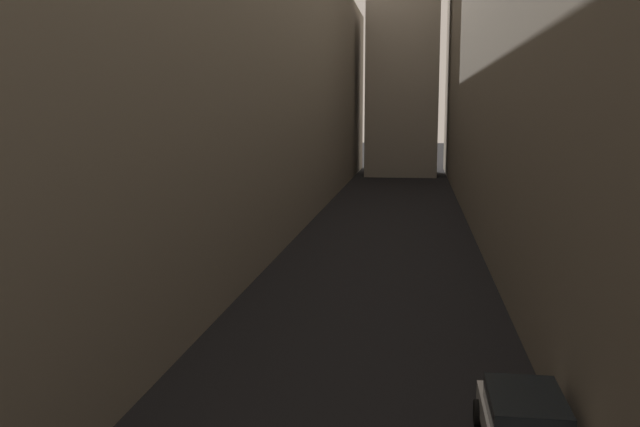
% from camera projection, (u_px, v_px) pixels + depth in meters
% --- Properties ---
extents(ground_plane, '(264.00, 264.00, 0.00)m').
position_uv_depth(ground_plane, '(382.00, 249.00, 39.00)').
color(ground_plane, black).
extents(building_block_left, '(11.10, 108.00, 20.12)m').
position_uv_depth(building_block_left, '(200.00, 72.00, 40.98)').
color(building_block_left, gray).
rests_on(building_block_left, ground).
extents(building_block_right, '(15.10, 108.00, 24.65)m').
position_uv_depth(building_block_right, '(627.00, 26.00, 37.34)').
color(building_block_right, '#756B5B').
rests_on(building_block_right, ground).
extents(parked_car_right_far, '(2.02, 4.58, 1.46)m').
position_uv_depth(parked_car_right_far, '(526.00, 425.00, 15.45)').
color(parked_car_right_far, silver).
rests_on(parked_car_right_far, ground).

